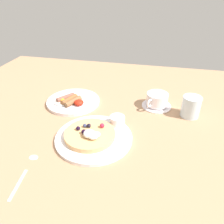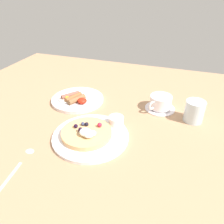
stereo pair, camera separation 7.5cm
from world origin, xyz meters
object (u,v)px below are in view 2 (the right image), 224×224
Objects in this scene: teaspoon at (23,160)px; water_glass at (194,111)px; pancake_plate at (91,136)px; coffee_cup at (161,102)px; syrup_ramekin at (116,121)px; coffee_saucer at (160,108)px; breakfast_plate at (78,99)px.

water_glass is (47.69, 38.75, 3.91)cm from teaspoon.
coffee_cup reaches higher than pancake_plate.
coffee_saucer is (13.33, 18.15, -2.37)cm from syrup_ramekin.
pancake_plate is 1.58× the size of teaspoon.
coffee_cup is at bearing -120.93° from coffee_saucer.
coffee_cup reaches higher than syrup_ramekin.
pancake_plate is 33.22cm from coffee_cup.
coffee_cup is at bearing 160.97° from water_glass.
coffee_saucer is at bearing 51.37° from teaspoon.
pancake_plate is at bearing -145.93° from water_glass.
coffee_cup is (35.51, 4.66, 2.86)cm from breakfast_plate.
breakfast_plate is (-22.24, 13.38, -2.13)cm from syrup_ramekin.
breakfast_plate is at bearing -172.36° from coffee_saucer.
breakfast_plate is 38.62cm from teaspoon.
coffee_cup is 0.66× the size of teaspoon.
pancake_plate is at bearing -126.38° from coffee_cup.
teaspoon is at bearing -140.90° from water_glass.
pancake_plate is 2.11× the size of coffee_saucer.
breakfast_plate is at bearing 148.97° from syrup_ramekin.
syrup_ramekin is 0.24× the size of breakfast_plate.
breakfast_plate is 2.09× the size of coffee_cup.
teaspoon is at bearing -130.22° from syrup_ramekin.
breakfast_plate is 35.92cm from coffee_cup.
breakfast_plate is at bearing -172.52° from coffee_cup.
syrup_ramekin is at bearing -152.84° from water_glass.
coffee_saucer is (19.69, 26.75, -0.11)cm from pancake_plate.
coffee_cup is at bearing 53.67° from syrup_ramekin.
teaspoon is at bearing -88.66° from breakfast_plate.
coffee_cup is 13.86cm from water_glass.
syrup_ramekin is 33.15cm from teaspoon.
breakfast_plate is at bearing 91.34° from teaspoon.
pancake_plate is 10.93cm from syrup_ramekin.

